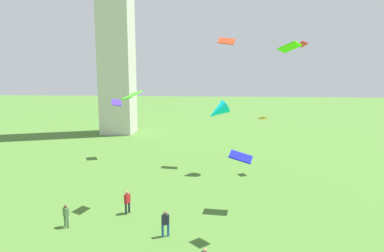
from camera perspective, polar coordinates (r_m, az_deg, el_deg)
person_0 at (r=26.58m, az=-19.46°, el=-13.14°), size 0.49×0.45×1.64m
person_1 at (r=23.93m, az=-4.27°, el=-15.06°), size 0.52×0.44×1.73m
person_2 at (r=27.68m, az=-10.28°, el=-11.66°), size 0.42×0.52×1.75m
kite_flying_0 at (r=27.24m, az=7.77°, el=-4.89°), size 1.91×1.42×0.80m
kite_flying_1 at (r=42.92m, az=11.19°, el=1.25°), size 1.20×1.15×0.54m
kite_flying_2 at (r=43.47m, az=-11.95°, el=3.70°), size 1.50×1.87×0.80m
kite_flying_3 at (r=23.14m, az=15.28°, el=12.03°), size 1.50×1.34×0.70m
kite_flying_4 at (r=36.02m, az=4.11°, el=2.32°), size 2.82×2.30×2.24m
kite_flying_5 at (r=38.34m, az=17.17°, el=12.35°), size 1.10×1.15×0.60m
kite_flying_6 at (r=39.61m, az=5.52°, el=13.34°), size 1.94×1.34×0.89m
kite_flying_7 at (r=27.54m, az=-9.55°, el=4.85°), size 1.48×1.81×0.71m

